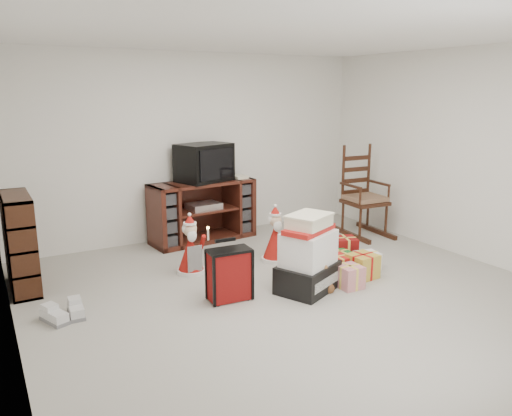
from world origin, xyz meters
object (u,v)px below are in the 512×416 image
(teddy_bear, at_px, (318,275))
(crt_television, at_px, (204,163))
(tv_stand, at_px, (203,211))
(bookshelf, at_px, (20,244))
(santa_figurine, at_px, (275,240))
(red_suitcase, at_px, (229,275))
(gift_cluster, at_px, (350,262))
(mrs_claus_figurine, at_px, (191,251))
(sneaker_pair, at_px, (65,313))
(rocking_chair, at_px, (362,203))
(gift_pile, at_px, (308,258))

(teddy_bear, bearing_deg, crt_television, 96.39)
(tv_stand, height_order, bookshelf, bookshelf)
(bookshelf, xyz_separation_m, santa_figurine, (2.71, -0.54, -0.21))
(bookshelf, distance_m, red_suitcase, 2.17)
(tv_stand, height_order, red_suitcase, tv_stand)
(teddy_bear, height_order, gift_cluster, teddy_bear)
(red_suitcase, bearing_deg, mrs_claus_figurine, 96.32)
(tv_stand, relative_size, santa_figurine, 2.16)
(tv_stand, bearing_deg, santa_figurine, -77.28)
(teddy_bear, relative_size, sneaker_pair, 1.00)
(sneaker_pair, bearing_deg, santa_figurine, -1.91)
(tv_stand, height_order, sneaker_pair, tv_stand)
(crt_television, bearing_deg, tv_stand, 177.40)
(rocking_chair, bearing_deg, santa_figurine, -163.03)
(gift_pile, bearing_deg, teddy_bear, -63.72)
(gift_cluster, bearing_deg, bookshelf, 158.13)
(tv_stand, distance_m, gift_cluster, 2.19)
(sneaker_pair, bearing_deg, teddy_bear, -25.62)
(red_suitcase, bearing_deg, teddy_bear, -11.33)
(gift_pile, distance_m, gift_cluster, 0.77)
(teddy_bear, relative_size, crt_television, 0.48)
(rocking_chair, xyz_separation_m, santa_figurine, (-1.68, -0.39, -0.19))
(santa_figurine, bearing_deg, red_suitcase, -142.15)
(gift_cluster, bearing_deg, tv_stand, 115.33)
(sneaker_pair, relative_size, gift_cluster, 0.38)
(rocking_chair, xyz_separation_m, teddy_bear, (-1.79, -1.40, -0.28))
(bookshelf, bearing_deg, red_suitcase, -37.48)
(red_suitcase, bearing_deg, bookshelf, 146.17)
(santa_figurine, height_order, crt_television, crt_television)
(rocking_chair, xyz_separation_m, mrs_claus_figurine, (-2.71, -0.28, -0.19))
(bookshelf, relative_size, gift_cluster, 0.96)
(rocking_chair, bearing_deg, gift_pile, -140.61)
(bookshelf, distance_m, gift_pile, 2.93)
(gift_pile, relative_size, crt_television, 0.98)
(gift_pile, height_order, mrs_claus_figurine, gift_pile)
(rocking_chair, height_order, gift_pile, rocking_chair)
(bookshelf, bearing_deg, gift_pile, -30.56)
(teddy_bear, bearing_deg, sneaker_pair, 166.06)
(red_suitcase, relative_size, gift_cluster, 0.59)
(red_suitcase, bearing_deg, santa_figurine, 41.50)
(santa_figurine, relative_size, sneaker_pair, 1.76)
(tv_stand, height_order, crt_television, crt_television)
(tv_stand, relative_size, teddy_bear, 3.83)
(teddy_bear, bearing_deg, mrs_claus_figurine, 129.51)
(gift_cluster, bearing_deg, santa_figurine, 124.94)
(rocking_chair, relative_size, gift_pile, 1.67)
(gift_cluster, bearing_deg, crt_television, 114.15)
(rocking_chair, distance_m, red_suitcase, 2.92)
(crt_television, bearing_deg, gift_cluster, -84.17)
(bookshelf, xyz_separation_m, red_suitcase, (1.72, -1.32, -0.21))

